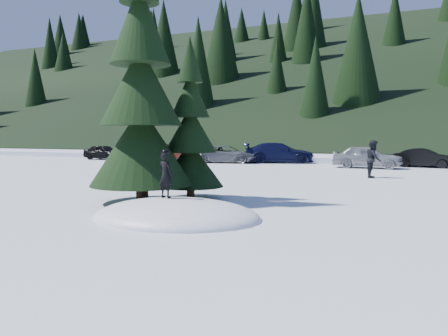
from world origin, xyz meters
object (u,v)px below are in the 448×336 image
at_px(adult_0, 373,159).
at_px(car_0, 104,152).
at_px(child_skier, 166,175).
at_px(car_2, 227,154).
at_px(spruce_short, 190,136).
at_px(car_4, 367,157).
at_px(car_3, 279,153).
at_px(car_1, 162,152).
at_px(car_5, 425,158).
at_px(spruce_tall, 141,96).

bearing_deg(adult_0, car_0, 69.17).
bearing_deg(child_skier, car_2, -59.47).
bearing_deg(car_2, adult_0, -133.81).
xyz_separation_m(spruce_short, car_4, (4.46, 15.98, -1.38)).
bearing_deg(car_3, car_0, 78.69).
bearing_deg(car_1, car_5, -94.91).
bearing_deg(spruce_short, car_5, 66.52).
relative_size(spruce_tall, car_0, 2.32).
distance_m(child_skier, adult_0, 13.50).
bearing_deg(car_5, spruce_short, 163.22).
xyz_separation_m(spruce_tall, spruce_short, (1.00, 1.40, -1.22)).
distance_m(spruce_short, car_2, 18.37).
bearing_deg(car_4, car_5, -56.64).
bearing_deg(spruce_tall, car_2, 104.08).
height_order(spruce_tall, child_skier, spruce_tall).
bearing_deg(car_4, car_3, 68.88).
height_order(spruce_short, child_skier, spruce_short).
bearing_deg(car_4, car_2, 83.98).
xyz_separation_m(car_0, car_4, (21.33, -1.23, 0.09)).
relative_size(spruce_tall, car_4, 2.02).
height_order(spruce_short, car_0, spruce_short).
bearing_deg(spruce_tall, car_4, 72.56).
relative_size(spruce_short, car_4, 1.26).
bearing_deg(car_5, car_2, 99.41).
xyz_separation_m(spruce_short, car_5, (7.84, 18.04, -1.49)).
xyz_separation_m(adult_0, car_5, (2.63, 8.36, -0.31)).
bearing_deg(car_2, car_1, 73.13).
xyz_separation_m(adult_0, car_0, (-22.08, 7.52, -0.29)).
distance_m(car_0, car_1, 5.13).
height_order(child_skier, car_5, child_skier).
xyz_separation_m(child_skier, car_5, (7.01, 21.13, -0.47)).
bearing_deg(spruce_tall, car_0, 130.47).
bearing_deg(car_0, car_5, -82.57).
relative_size(adult_0, car_2, 0.40).
distance_m(spruce_short, car_3, 18.91).
relative_size(car_4, car_5, 1.14).
bearing_deg(car_1, car_3, -91.53).
xyz_separation_m(child_skier, car_0, (-17.70, 20.29, -0.45)).
relative_size(car_0, car_3, 0.71).
relative_size(spruce_short, car_3, 1.03).
distance_m(car_2, car_4, 10.27).
relative_size(child_skier, car_1, 0.29).
xyz_separation_m(car_0, car_5, (24.71, 0.84, -0.02)).
bearing_deg(spruce_tall, child_skier, -42.72).
distance_m(car_1, car_3, 9.82).
distance_m(spruce_short, child_skier, 3.36).
xyz_separation_m(car_3, car_5, (9.89, -0.71, -0.14)).
relative_size(spruce_short, car_5, 1.44).
relative_size(car_1, car_2, 0.89).
distance_m(child_skier, car_2, 21.51).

